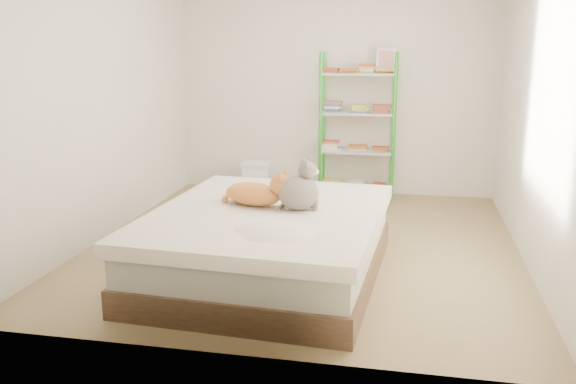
% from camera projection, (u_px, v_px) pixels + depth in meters
% --- Properties ---
extents(room, '(3.81, 4.21, 2.61)m').
position_uv_depth(room, '(306.00, 102.00, 5.30)').
color(room, olive).
rests_on(room, ground).
extents(bed, '(1.84, 2.24, 0.55)m').
position_uv_depth(bed, '(268.00, 243.00, 4.77)').
color(bed, brown).
rests_on(bed, ground).
extents(orange_cat, '(0.63, 0.45, 0.23)m').
position_uv_depth(orange_cat, '(253.00, 191.00, 4.82)').
color(orange_cat, orange).
rests_on(orange_cat, bed).
extents(grey_cat, '(0.42, 0.39, 0.39)m').
position_uv_depth(grey_cat, '(299.00, 185.00, 4.66)').
color(grey_cat, gray).
rests_on(grey_cat, bed).
extents(shelf_unit, '(0.88, 0.36, 1.74)m').
position_uv_depth(shelf_unit, '(358.00, 126.00, 7.13)').
color(shelf_unit, green).
rests_on(shelf_unit, ground).
extents(cardboard_box, '(0.53, 0.52, 0.38)m').
position_uv_depth(cardboard_box, '(345.00, 202.00, 6.43)').
color(cardboard_box, tan).
rests_on(cardboard_box, ground).
extents(white_bin, '(0.37, 0.33, 0.40)m').
position_uv_depth(white_bin, '(257.00, 178.00, 7.38)').
color(white_bin, white).
rests_on(white_bin, ground).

